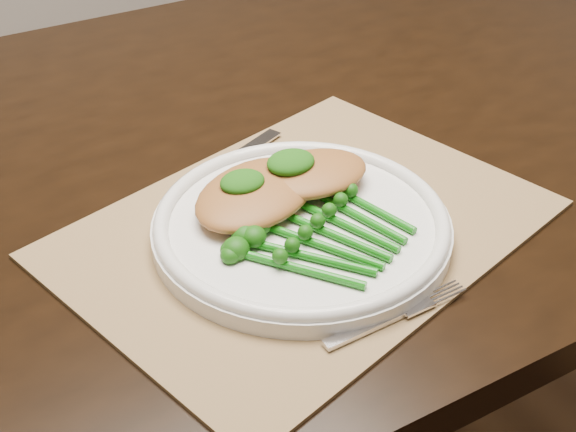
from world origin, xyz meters
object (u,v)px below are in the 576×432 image
chicken_fillet_left (256,194)px  dinner_plate (302,225)px  placemat (304,228)px  broccolini_bundle (334,235)px  dining_table (258,354)px

chicken_fillet_left → dinner_plate: bearing=-85.2°
placemat → dinner_plate: dinner_plate is taller
broccolini_bundle → chicken_fillet_left: bearing=87.7°
dining_table → chicken_fillet_left: bearing=-116.0°
dining_table → dinner_plate: (-0.06, -0.21, 0.39)m
dining_table → placemat: size_ratio=3.48×
dining_table → placemat: (-0.05, -0.20, 0.37)m
dinner_plate → broccolini_bundle: 0.04m
dining_table → broccolini_bundle: broccolini_bundle is taller
placemat → dinner_plate: (-0.01, -0.01, 0.02)m
dining_table → dinner_plate: size_ratio=5.49×
placemat → dinner_plate: 0.02m
placemat → chicken_fillet_left: (-0.04, 0.04, 0.03)m
broccolini_bundle → dinner_plate: bearing=81.2°
broccolini_bundle → dining_table: bearing=54.1°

